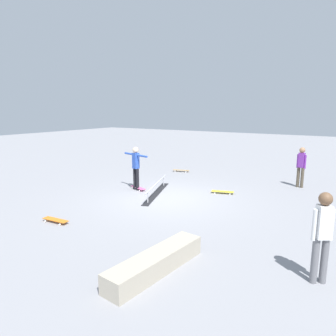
{
  "coord_description": "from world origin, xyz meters",
  "views": [
    {
      "loc": [
        8.63,
        5.49,
        3.04
      ],
      "look_at": [
        -0.32,
        -0.16,
        1.0
      ],
      "focal_mm": 32.83,
      "sensor_mm": 36.0,
      "label": 1
    }
  ],
  "objects_px": {
    "loose_skateboard_yellow": "(223,192)",
    "skate_ledge": "(156,262)",
    "grind_rail": "(156,189)",
    "loose_skateboard_orange": "(56,220)",
    "bystander_purple_shirt": "(301,165)",
    "loose_skateboard_natural": "(181,170)",
    "bystander_white_shirt": "(322,233)",
    "skateboard_main": "(138,188)",
    "skater_main": "(136,165)"
  },
  "relations": [
    {
      "from": "loose_skateboard_yellow",
      "to": "skate_ledge",
      "type": "bearing_deg",
      "value": -97.13
    },
    {
      "from": "grind_rail",
      "to": "loose_skateboard_orange",
      "type": "height_order",
      "value": "grind_rail"
    },
    {
      "from": "bystander_purple_shirt",
      "to": "loose_skateboard_natural",
      "type": "relative_size",
      "value": 1.92
    },
    {
      "from": "loose_skateboard_yellow",
      "to": "loose_skateboard_orange",
      "type": "distance_m",
      "value": 5.83
    },
    {
      "from": "loose_skateboard_yellow",
      "to": "loose_skateboard_orange",
      "type": "relative_size",
      "value": 1.01
    },
    {
      "from": "bystander_white_shirt",
      "to": "loose_skateboard_yellow",
      "type": "bearing_deg",
      "value": 96.01
    },
    {
      "from": "loose_skateboard_natural",
      "to": "skateboard_main",
      "type": "bearing_deg",
      "value": -101.44
    },
    {
      "from": "skater_main",
      "to": "grind_rail",
      "type": "bearing_deg",
      "value": 13.12
    },
    {
      "from": "grind_rail",
      "to": "loose_skateboard_natural",
      "type": "relative_size",
      "value": 3.6
    },
    {
      "from": "skate_ledge",
      "to": "skater_main",
      "type": "height_order",
      "value": "skater_main"
    },
    {
      "from": "loose_skateboard_yellow",
      "to": "loose_skateboard_orange",
      "type": "bearing_deg",
      "value": -135.2
    },
    {
      "from": "bystander_purple_shirt",
      "to": "loose_skateboard_yellow",
      "type": "height_order",
      "value": "bystander_purple_shirt"
    },
    {
      "from": "skateboard_main",
      "to": "loose_skateboard_orange",
      "type": "relative_size",
      "value": 1.01
    },
    {
      "from": "grind_rail",
      "to": "skateboard_main",
      "type": "bearing_deg",
      "value": -114.95
    },
    {
      "from": "skater_main",
      "to": "loose_skateboard_natural",
      "type": "height_order",
      "value": "skater_main"
    },
    {
      "from": "skateboard_main",
      "to": "grind_rail",
      "type": "bearing_deg",
      "value": -163.93
    },
    {
      "from": "loose_skateboard_yellow",
      "to": "grind_rail",
      "type": "bearing_deg",
      "value": -165.53
    },
    {
      "from": "skateboard_main",
      "to": "bystander_white_shirt",
      "type": "relative_size",
      "value": 0.49
    },
    {
      "from": "skateboard_main",
      "to": "loose_skateboard_natural",
      "type": "bearing_deg",
      "value": -64.55
    },
    {
      "from": "skateboard_main",
      "to": "bystander_purple_shirt",
      "type": "height_order",
      "value": "bystander_purple_shirt"
    },
    {
      "from": "grind_rail",
      "to": "loose_skateboard_natural",
      "type": "distance_m",
      "value": 4.09
    },
    {
      "from": "bystander_white_shirt",
      "to": "loose_skateboard_natural",
      "type": "height_order",
      "value": "bystander_white_shirt"
    },
    {
      "from": "skateboard_main",
      "to": "bystander_purple_shirt",
      "type": "relative_size",
      "value": 0.52
    },
    {
      "from": "grind_rail",
      "to": "bystander_purple_shirt",
      "type": "relative_size",
      "value": 1.87
    },
    {
      "from": "skateboard_main",
      "to": "loose_skateboard_natural",
      "type": "height_order",
      "value": "same"
    },
    {
      "from": "loose_skateboard_natural",
      "to": "skate_ledge",
      "type": "bearing_deg",
      "value": -78.92
    },
    {
      "from": "grind_rail",
      "to": "bystander_white_shirt",
      "type": "height_order",
      "value": "bystander_white_shirt"
    },
    {
      "from": "bystander_white_shirt",
      "to": "loose_skateboard_orange",
      "type": "distance_m",
      "value": 6.5
    },
    {
      "from": "loose_skateboard_natural",
      "to": "grind_rail",
      "type": "bearing_deg",
      "value": -88.76
    },
    {
      "from": "skate_ledge",
      "to": "skater_main",
      "type": "distance_m",
      "value": 6.14
    },
    {
      "from": "skateboard_main",
      "to": "loose_skateboard_orange",
      "type": "bearing_deg",
      "value": 114.33
    },
    {
      "from": "grind_rail",
      "to": "loose_skateboard_natural",
      "type": "xyz_separation_m",
      "value": [
        -3.91,
        -1.21,
        -0.1
      ]
    },
    {
      "from": "skateboard_main",
      "to": "loose_skateboard_yellow",
      "type": "xyz_separation_m",
      "value": [
        -1.19,
        2.96,
        0.0
      ]
    },
    {
      "from": "loose_skateboard_natural",
      "to": "skater_main",
      "type": "bearing_deg",
      "value": -102.14
    },
    {
      "from": "skater_main",
      "to": "loose_skateboard_orange",
      "type": "relative_size",
      "value": 2.02
    },
    {
      "from": "skate_ledge",
      "to": "loose_skateboard_yellow",
      "type": "distance_m",
      "value": 5.9
    },
    {
      "from": "skater_main",
      "to": "bystander_white_shirt",
      "type": "xyz_separation_m",
      "value": [
        3.33,
        6.69,
        -0.02
      ]
    },
    {
      "from": "loose_skateboard_natural",
      "to": "loose_skateboard_orange",
      "type": "relative_size",
      "value": 1.01
    },
    {
      "from": "grind_rail",
      "to": "loose_skateboard_orange",
      "type": "relative_size",
      "value": 3.65
    },
    {
      "from": "skate_ledge",
      "to": "skateboard_main",
      "type": "relative_size",
      "value": 2.86
    },
    {
      "from": "bystander_white_shirt",
      "to": "bystander_purple_shirt",
      "type": "relative_size",
      "value": 1.05
    },
    {
      "from": "bystander_purple_shirt",
      "to": "grind_rail",
      "type": "bearing_deg",
      "value": -127.22
    },
    {
      "from": "skate_ledge",
      "to": "skater_main",
      "type": "relative_size",
      "value": 1.42
    },
    {
      "from": "bystander_white_shirt",
      "to": "bystander_purple_shirt",
      "type": "bearing_deg",
      "value": 68.99
    },
    {
      "from": "bystander_white_shirt",
      "to": "bystander_purple_shirt",
      "type": "distance_m",
      "value": 7.22
    },
    {
      "from": "skateboard_main",
      "to": "bystander_white_shirt",
      "type": "xyz_separation_m",
      "value": [
        3.39,
        6.65,
        0.87
      ]
    },
    {
      "from": "loose_skateboard_natural",
      "to": "loose_skateboard_orange",
      "type": "bearing_deg",
      "value": -102.01
    },
    {
      "from": "grind_rail",
      "to": "loose_skateboard_orange",
      "type": "distance_m",
      "value": 3.94
    },
    {
      "from": "loose_skateboard_yellow",
      "to": "skater_main",
      "type": "bearing_deg",
      "value": -174.73
    },
    {
      "from": "skateboard_main",
      "to": "loose_skateboard_natural",
      "type": "distance_m",
      "value": 3.84
    }
  ]
}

